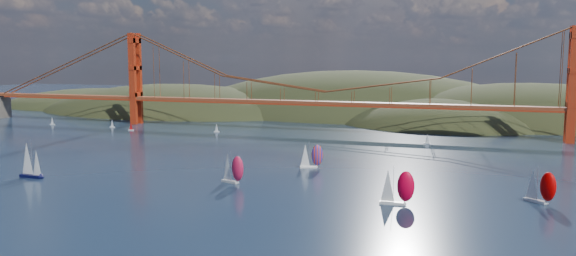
{
  "coord_description": "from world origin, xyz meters",
  "views": [
    {
      "loc": [
        79.56,
        -113.63,
        39.82
      ],
      "look_at": [
        9.37,
        90.0,
        13.1
      ],
      "focal_mm": 35.0,
      "sensor_mm": 36.0,
      "label": 1
    }
  ],
  "objects_px": {
    "racer_0": "(232,168)",
    "racer_1": "(396,186)",
    "sloop_navy": "(30,160)",
    "racer_rwb": "(311,156)",
    "racer_2": "(540,186)"
  },
  "relations": [
    {
      "from": "sloop_navy",
      "to": "racer_rwb",
      "type": "xyz_separation_m",
      "value": [
        84.55,
        46.53,
        -1.24
      ]
    },
    {
      "from": "sloop_navy",
      "to": "racer_1",
      "type": "bearing_deg",
      "value": 3.73
    },
    {
      "from": "sloop_navy",
      "to": "racer_0",
      "type": "relative_size",
      "value": 1.29
    },
    {
      "from": "sloop_navy",
      "to": "racer_0",
      "type": "xyz_separation_m",
      "value": [
        67.85,
        14.37,
        -0.98
      ]
    },
    {
      "from": "sloop_navy",
      "to": "racer_2",
      "type": "height_order",
      "value": "sloop_navy"
    },
    {
      "from": "racer_0",
      "to": "racer_rwb",
      "type": "xyz_separation_m",
      "value": [
        16.7,
        32.16,
        -0.26
      ]
    },
    {
      "from": "sloop_navy",
      "to": "racer_rwb",
      "type": "height_order",
      "value": "sloop_navy"
    },
    {
      "from": "sloop_navy",
      "to": "racer_1",
      "type": "relative_size",
      "value": 1.22
    },
    {
      "from": "sloop_navy",
      "to": "racer_rwb",
      "type": "bearing_deg",
      "value": 30.47
    },
    {
      "from": "racer_2",
      "to": "racer_0",
      "type": "bearing_deg",
      "value": -141.24
    },
    {
      "from": "sloop_navy",
      "to": "racer_0",
      "type": "distance_m",
      "value": 69.36
    },
    {
      "from": "sloop_navy",
      "to": "racer_0",
      "type": "height_order",
      "value": "sloop_navy"
    },
    {
      "from": "racer_0",
      "to": "racer_1",
      "type": "bearing_deg",
      "value": 10.29
    },
    {
      "from": "racer_0",
      "to": "racer_1",
      "type": "height_order",
      "value": "racer_1"
    },
    {
      "from": "racer_1",
      "to": "racer_rwb",
      "type": "relative_size",
      "value": 1.11
    }
  ]
}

